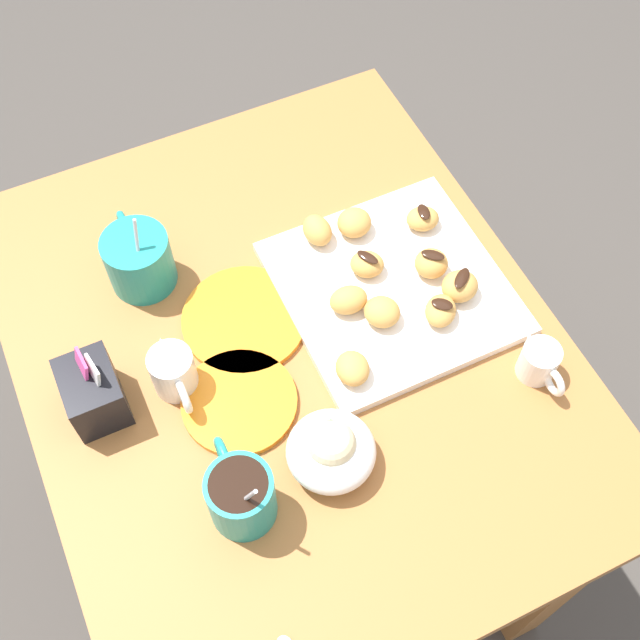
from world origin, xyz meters
name	(u,v)px	position (x,y,z in m)	size (l,w,h in m)	color
ground_plane	(300,513)	(0.00, 0.00, 0.00)	(8.00, 8.00, 0.00)	#423D38
dining_table	(292,395)	(0.00, 0.00, 0.59)	(0.89, 0.73, 0.74)	#A36633
pastry_plate_square	(392,288)	(0.02, -0.17, 0.75)	(0.31, 0.31, 0.02)	white
coffee_mug_teal_left	(240,494)	(-0.19, 0.15, 0.79)	(0.12, 0.08, 0.14)	teal
coffee_mug_teal_right	(138,258)	(0.19, 0.15, 0.79)	(0.13, 0.10, 0.14)	teal
cream_pitcher_white	(173,372)	(0.01, 0.16, 0.78)	(0.10, 0.06, 0.07)	white
sugar_caddy	(93,392)	(0.02, 0.27, 0.78)	(0.09, 0.07, 0.11)	black
ice_cream_bowl	(331,450)	(-0.18, 0.02, 0.78)	(0.11, 0.11, 0.08)	white
chocolate_sauce_pitcher	(540,361)	(-0.18, -0.29, 0.77)	(0.09, 0.05, 0.06)	white
saucer_orange_left	(244,319)	(0.06, 0.04, 0.75)	(0.18, 0.18, 0.01)	orange
saucer_orange_right	(239,402)	(-0.05, 0.10, 0.75)	(0.16, 0.16, 0.01)	orange
beignet_0	(460,286)	(-0.03, -0.25, 0.78)	(0.05, 0.05, 0.04)	#D19347
chocolate_drizzle_0	(462,278)	(-0.03, -0.25, 0.80)	(0.04, 0.02, 0.01)	black
beignet_1	(317,230)	(0.14, -0.11, 0.78)	(0.04, 0.05, 0.04)	#D19347
beignet_2	(423,219)	(0.10, -0.26, 0.77)	(0.04, 0.05, 0.03)	#D19347
chocolate_drizzle_2	(424,212)	(0.10, -0.26, 0.79)	(0.03, 0.02, 0.01)	black
beignet_3	(441,311)	(-0.06, -0.21, 0.78)	(0.04, 0.05, 0.03)	#D19347
chocolate_drizzle_3	(442,304)	(-0.06, -0.21, 0.79)	(0.03, 0.02, 0.01)	black
beignet_4	(348,300)	(0.01, -0.10, 0.78)	(0.05, 0.04, 0.03)	#D19347
beignet_5	(382,312)	(-0.02, -0.13, 0.78)	(0.05, 0.05, 0.04)	#D19347
beignet_6	(352,368)	(-0.09, -0.06, 0.78)	(0.04, 0.05, 0.03)	#D19347
beignet_7	(354,223)	(0.13, -0.17, 0.78)	(0.05, 0.05, 0.04)	#D19347
beignet_8	(431,263)	(0.02, -0.23, 0.78)	(0.05, 0.05, 0.04)	#D19347
chocolate_drizzle_8	(433,255)	(0.02, -0.23, 0.80)	(0.03, 0.02, 0.01)	black
beignet_9	(367,264)	(0.06, -0.15, 0.78)	(0.05, 0.04, 0.03)	#D19347
chocolate_drizzle_9	(368,257)	(0.06, -0.15, 0.79)	(0.03, 0.02, 0.01)	black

